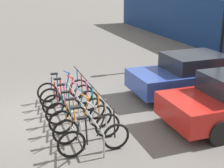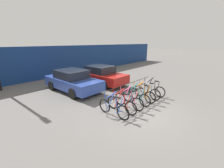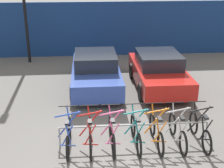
{
  "view_description": "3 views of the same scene",
  "coord_description": "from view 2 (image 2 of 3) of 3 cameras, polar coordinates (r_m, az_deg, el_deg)",
  "views": [
    {
      "loc": [
        8.57,
        -1.21,
        3.8
      ],
      "look_at": [
        1.62,
        1.28,
        1.3
      ],
      "focal_mm": 50.0,
      "sensor_mm": 36.0,
      "label": 1
    },
    {
      "loc": [
        -5.5,
        -3.38,
        3.16
      ],
      "look_at": [
        0.89,
        2.28,
        0.73
      ],
      "focal_mm": 24.0,
      "sensor_mm": 36.0,
      "label": 2
    },
    {
      "loc": [
        -0.46,
        -6.66,
        4.62
      ],
      "look_at": [
        0.31,
        2.67,
        0.97
      ],
      "focal_mm": 50.0,
      "sensor_mm": 36.0,
      "label": 3
    }
  ],
  "objects": [
    {
      "name": "bicycle_orange",
      "position": [
        8.35,
        11.12,
        -3.9
      ],
      "size": [
        0.68,
        1.71,
        1.05
      ],
      "rotation": [
        0.0,
        0.0,
        0.04
      ],
      "color": "black",
      "rests_on": "ground"
    },
    {
      "name": "car_red",
      "position": [
        11.47,
        -4.23,
        3.4
      ],
      "size": [
        1.91,
        4.07,
        1.4
      ],
      "color": "red",
      "rests_on": "ground"
    },
    {
      "name": "bicycle_black",
      "position": [
        9.35,
        14.89,
        -1.97
      ],
      "size": [
        0.68,
        1.71,
        1.05
      ],
      "rotation": [
        0.0,
        0.0,
        -0.03
      ],
      "color": "black",
      "rests_on": "ground"
    },
    {
      "name": "bike_rack",
      "position": [
        7.93,
        8.13,
        -3.96
      ],
      "size": [
        4.08,
        0.04,
        0.57
      ],
      "color": "gray",
      "rests_on": "ground"
    },
    {
      "name": "bicycle_red",
      "position": [
        6.97,
        3.59,
        -7.66
      ],
      "size": [
        0.68,
        1.71,
        1.05
      ],
      "rotation": [
        0.0,
        0.0,
        -0.04
      ],
      "color": "black",
      "rests_on": "ground"
    },
    {
      "name": "car_blue",
      "position": [
        10.09,
        -14.77,
        1.19
      ],
      "size": [
        1.91,
        4.18,
        1.4
      ],
      "color": "#2D479E",
      "rests_on": "ground"
    },
    {
      "name": "bicycle_teal",
      "position": [
        7.9,
        9.06,
        -4.94
      ],
      "size": [
        0.68,
        1.71,
        1.05
      ],
      "rotation": [
        0.0,
        0.0,
        -0.06
      ],
      "color": "black",
      "rests_on": "ground"
    },
    {
      "name": "bicycle_silver",
      "position": [
        8.83,
        13.06,
        -2.91
      ],
      "size": [
        0.68,
        1.71,
        1.05
      ],
      "rotation": [
        0.0,
        0.0,
        -0.06
      ],
      "color": "black",
      "rests_on": "ground"
    },
    {
      "name": "bicycle_pink",
      "position": [
        7.4,
        6.36,
        -6.29
      ],
      "size": [
        0.68,
        1.71,
        1.05
      ],
      "rotation": [
        0.0,
        0.0,
        -0.01
      ],
      "color": "black",
      "rests_on": "ground"
    },
    {
      "name": "bicycle_blue",
      "position": [
        6.57,
        0.51,
        -9.14
      ],
      "size": [
        0.68,
        1.71,
        1.05
      ],
      "rotation": [
        0.0,
        0.0,
        -0.03
      ],
      "color": "black",
      "rests_on": "ground"
    },
    {
      "name": "hoarding_wall",
      "position": [
        14.12,
        -25.31,
        7.2
      ],
      "size": [
        36.0,
        0.16,
        2.79
      ],
      "primitive_type": "cube",
      "color": "navy",
      "rests_on": "ground"
    },
    {
      "name": "ground_plane",
      "position": [
        7.19,
        9.11,
        -10.4
      ],
      "size": [
        120.0,
        120.0,
        0.0
      ],
      "primitive_type": "plane",
      "color": "#605E5B"
    }
  ]
}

